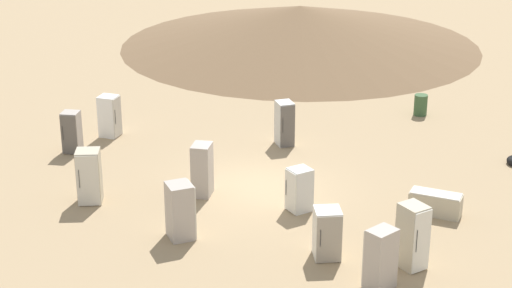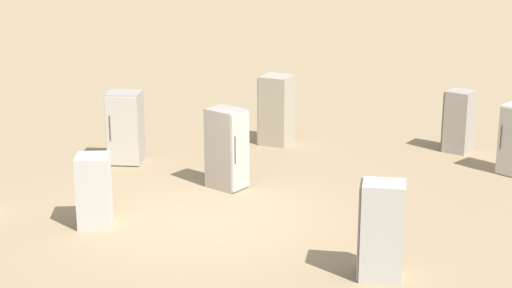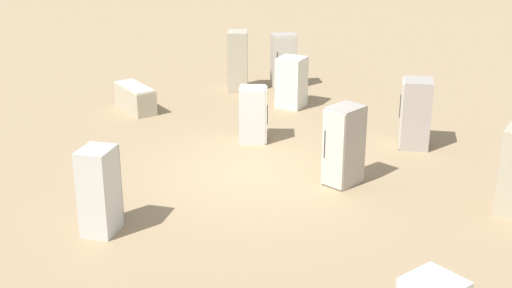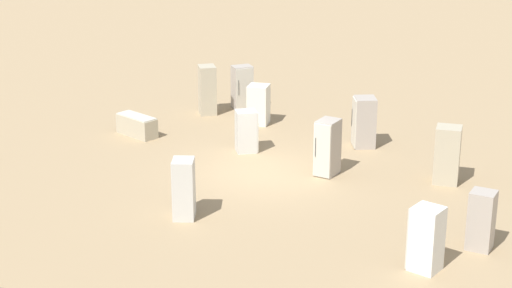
# 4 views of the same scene
# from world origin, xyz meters

# --- Properties ---
(ground_plane) EXTENTS (1000.00, 1000.00, 0.00)m
(ground_plane) POSITION_xyz_m (0.00, 0.00, 0.00)
(ground_plane) COLOR #9E8460
(discarded_fridge_0) EXTENTS (0.98, 0.92, 1.75)m
(discarded_fridge_0) POSITION_xyz_m (-1.86, 0.84, 0.88)
(discarded_fridge_0) COLOR #A89E93
(discarded_fridge_0) RESTS_ON ground_plane
(discarded_fridge_1) EXTENTS (1.16, 1.70, 0.72)m
(discarded_fridge_1) POSITION_xyz_m (2.37, -5.26, 0.36)
(discarded_fridge_1) COLOR #B2A88E
(discarded_fridge_1) RESTS_ON ground_plane
(discarded_fridge_2) EXTENTS (0.77, 0.64, 1.69)m
(discarded_fridge_2) POSITION_xyz_m (-2.32, -6.79, 0.84)
(discarded_fridge_2) COLOR #A89E93
(discarded_fridge_2) RESTS_ON ground_plane
(discarded_fridge_3) EXTENTS (0.80, 0.75, 1.40)m
(discarded_fridge_3) POSITION_xyz_m (-0.46, -2.14, 0.70)
(discarded_fridge_3) COLOR silver
(discarded_fridge_3) RESTS_ON ground_plane
(discarded_fridge_4) EXTENTS (0.95, 0.97, 1.70)m
(discarded_fridge_4) POSITION_xyz_m (-4.27, -0.99, 0.85)
(discarded_fridge_4) COLOR #A89E93
(discarded_fridge_4) RESTS_ON ground_plane
(discarded_fridge_5) EXTENTS (0.74, 0.87, 1.86)m
(discarded_fridge_5) POSITION_xyz_m (-0.85, -6.72, 0.93)
(discarded_fridge_5) COLOR #B2A88E
(discarded_fridge_5) RESTS_ON ground_plane
(discarded_fridge_6) EXTENTS (0.83, 0.91, 1.67)m
(discarded_fridge_6) POSITION_xyz_m (3.26, 2.12, 0.84)
(discarded_fridge_6) COLOR silver
(discarded_fridge_6) RESTS_ON ground_plane
(discarded_fridge_7) EXTENTS (1.03, 1.04, 1.46)m
(discarded_fridge_7) POSITION_xyz_m (-2.09, -4.75, 0.73)
(discarded_fridge_7) COLOR silver
(discarded_fridge_7) RESTS_ON ground_plane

